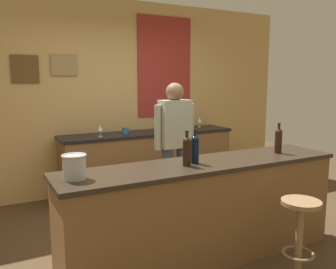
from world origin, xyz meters
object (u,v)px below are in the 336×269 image
at_px(bar_stool, 300,226).
at_px(ice_bucket, 74,166).
at_px(bartender, 175,141).
at_px(wine_bottle_c, 278,140).
at_px(wine_bottle_a, 187,150).
at_px(coffee_mug, 125,131).
at_px(wine_glass_a, 100,128).
at_px(wine_glass_c, 200,120).
at_px(wine_bottle_b, 195,148).
at_px(wine_glass_b, 181,123).

distance_m(bar_stool, ice_bucket, 1.88).
relative_size(bartender, wine_bottle_c, 5.29).
distance_m(wine_bottle_a, coffee_mug, 2.07).
height_order(wine_bottle_c, wine_glass_a, wine_bottle_c).
relative_size(wine_glass_a, wine_glass_c, 1.00).
distance_m(wine_bottle_b, coffee_mug, 2.01).
height_order(bar_stool, wine_glass_c, wine_glass_c).
distance_m(wine_bottle_c, wine_glass_a, 2.33).
distance_m(bartender, wine_bottle_a, 1.16).
distance_m(wine_bottle_c, ice_bucket, 2.04).
bearing_deg(bar_stool, wine_bottle_a, 139.09).
xyz_separation_m(bar_stool, ice_bucket, (-1.67, 0.66, 0.56)).
bearing_deg(bar_stool, bartender, 98.51).
bearing_deg(ice_bucket, wine_bottle_c, -0.50).
relative_size(bar_stool, wine_bottle_c, 2.22).
bearing_deg(wine_glass_b, ice_bucket, -136.43).
xyz_separation_m(bar_stool, wine_bottle_b, (-0.61, 0.66, 0.60)).
height_order(ice_bucket, wine_glass_c, ice_bucket).
xyz_separation_m(bar_stool, coffee_mug, (-0.49, 2.67, 0.49)).
distance_m(wine_bottle_c, wine_glass_b, 1.97).
height_order(wine_glass_b, coffee_mug, wine_glass_b).
height_order(bartender, ice_bucket, bartender).
relative_size(wine_bottle_a, coffee_mug, 2.45).
bearing_deg(coffee_mug, bar_stool, -79.68).
distance_m(wine_bottle_b, wine_glass_b, 2.19).
bearing_deg(ice_bucket, wine_glass_a, 67.67).
relative_size(wine_bottle_b, ice_bucket, 1.63).
relative_size(wine_bottle_c, wine_glass_b, 1.97).
xyz_separation_m(ice_bucket, wine_glass_b, (2.06, 1.96, -0.01)).
height_order(wine_bottle_b, coffee_mug, wine_bottle_b).
bearing_deg(wine_glass_a, wine_bottle_b, -82.43).
xyz_separation_m(wine_bottle_a, wine_glass_b, (1.10, 1.99, -0.05)).
bearing_deg(bar_stool, wine_glass_b, 81.62).
distance_m(bar_stool, coffee_mug, 2.76).
distance_m(wine_glass_b, coffee_mug, 0.88).
distance_m(bartender, wine_glass_b, 1.14).
bearing_deg(wine_glass_c, ice_bucket, -139.55).
xyz_separation_m(wine_bottle_b, wine_glass_c, (1.43, 2.12, -0.05)).
xyz_separation_m(wine_bottle_b, ice_bucket, (-1.06, -0.00, -0.04)).
bearing_deg(wine_bottle_a, coffee_mug, 83.54).
bearing_deg(wine_glass_c, wine_bottle_a, -125.48).
bearing_deg(wine_glass_b, wine_bottle_a, -118.98).
xyz_separation_m(bartender, wine_bottle_c, (0.62, -1.03, 0.12)).
distance_m(bartender, bar_stool, 1.76).
height_order(wine_bottle_b, wine_glass_c, wine_bottle_b).
bearing_deg(wine_bottle_b, bar_stool, -47.51).
bearing_deg(wine_bottle_c, wine_glass_a, 122.09).
distance_m(wine_glass_c, coffee_mug, 1.32).
relative_size(bartender, wine_bottle_a, 5.29).
bearing_deg(ice_bucket, wine_bottle_a, -2.26).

